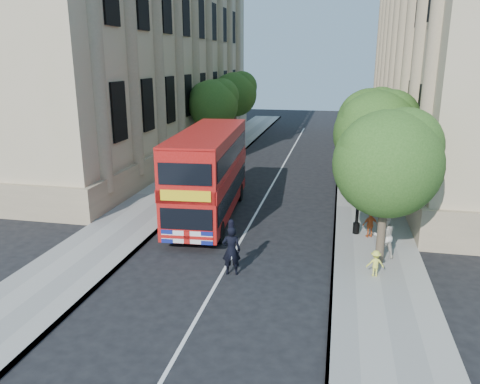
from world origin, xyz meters
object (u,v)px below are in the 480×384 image
Objects in this scene: lamp_post at (359,182)px; double_decker_bus at (209,172)px; police_constable at (231,250)px; woman_pedestrian at (384,236)px; box_van at (214,175)px.

double_decker_bus is at bearing 171.41° from lamp_post.
police_constable is 6.13m from woman_pedestrian.
box_van is at bearing 150.37° from lamp_post.
lamp_post is 2.78× the size of woman_pedestrian.
box_van is at bearing -57.57° from woman_pedestrian.
double_decker_bus is 6.76m from police_constable.
lamp_post is 2.73× the size of police_constable.
woman_pedestrian reaches higher than police_constable.
double_decker_bus is 9.03m from woman_pedestrian.
police_constable is at bearing -132.93° from lamp_post.
box_van is 2.70× the size of woman_pedestrian.
lamp_post is 7.28m from double_decker_bus.
lamp_post is 7.01m from police_constable.
police_constable is (2.55, -6.09, -1.45)m from double_decker_bus.
police_constable is at bearing -76.51° from box_van.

